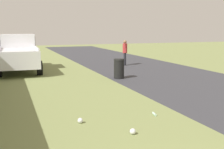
% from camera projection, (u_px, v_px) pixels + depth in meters
% --- Properties ---
extents(pickup_truck, '(5.61, 2.37, 2.09)m').
position_uv_depth(pickup_truck, '(18.00, 52.00, 16.04)').
color(pickup_truck, silver).
rests_on(pickup_truck, ground).
extents(trash_bin, '(0.53, 0.53, 0.97)m').
position_uv_depth(trash_bin, '(119.00, 69.00, 13.57)').
color(trash_bin, black).
rests_on(trash_bin, ground).
extents(pedestrian, '(0.48, 0.30, 1.67)m').
position_uv_depth(pedestrian, '(125.00, 51.00, 18.31)').
color(pedestrian, black).
rests_on(pedestrian, ground).
extents(litter_bag_near_hydrant, '(0.14, 0.14, 0.14)m').
position_uv_depth(litter_bag_near_hydrant, '(80.00, 121.00, 7.21)').
color(litter_bag_near_hydrant, silver).
rests_on(litter_bag_near_hydrant, ground).
extents(litter_bottle_midfield_b, '(0.23, 0.11, 0.07)m').
position_uv_depth(litter_bottle_midfield_b, '(154.00, 114.00, 7.87)').
color(litter_bottle_midfield_b, '#B2D8BF').
rests_on(litter_bottle_midfield_b, ground).
extents(litter_bag_by_mailbox, '(0.14, 0.14, 0.14)m').
position_uv_depth(litter_bag_by_mailbox, '(133.00, 131.00, 6.45)').
color(litter_bag_by_mailbox, silver).
rests_on(litter_bag_by_mailbox, ground).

